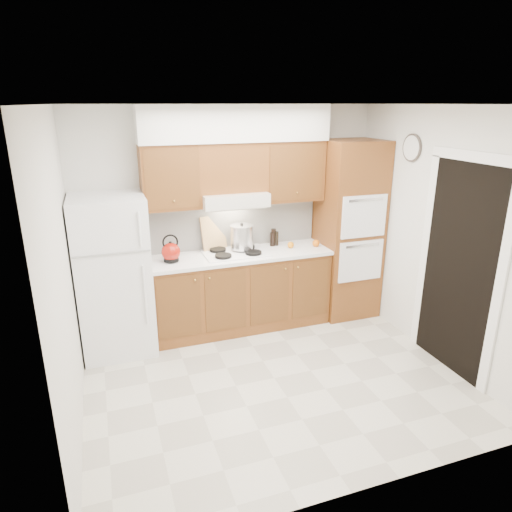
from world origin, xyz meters
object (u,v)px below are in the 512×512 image
Objects in this scene: fridge at (114,276)px; oven_cabinet at (348,230)px; kettle at (171,252)px; stock_pot at (242,237)px.

fridge is 2.86m from oven_cabinet.
fridge reaches higher than kettle.
stock_pot is (1.48, 0.14, 0.25)m from fridge.
oven_cabinet reaches higher than fridge.
oven_cabinet reaches higher than kettle.
oven_cabinet is 10.61× the size of kettle.
kettle is at bearing 1.79° from fridge.
stock_pot reaches higher than kettle.
fridge is at bearing -174.57° from stock_pot.
stock_pot is at bearing 14.99° from kettle.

